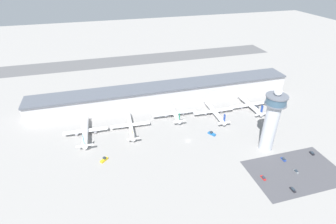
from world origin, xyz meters
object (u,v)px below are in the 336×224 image
at_px(airplane_gate_charlie, 175,113).
at_px(airplane_gate_delta, 214,111).
at_px(service_truck_fuel, 212,134).
at_px(car_silver_sedan, 293,190).
at_px(airplane_gate_alpha, 85,131).
at_px(car_white_wagon, 312,153).
at_px(car_navy_sedan, 296,171).
at_px(control_tower, 272,119).
at_px(service_truck_baggage, 254,107).
at_px(car_grey_coupe, 263,178).
at_px(car_blue_compact, 283,159).
at_px(airplane_gate_bravo, 130,125).
at_px(airplane_gate_echo, 250,105).
at_px(service_truck_catering, 104,160).

relative_size(airplane_gate_charlie, airplane_gate_delta, 0.92).
relative_size(airplane_gate_charlie, service_truck_fuel, 5.94).
bearing_deg(car_silver_sedan, airplane_gate_alpha, 142.13).
relative_size(airplane_gate_delta, car_silver_sedan, 9.94).
height_order(airplane_gate_charlie, car_white_wagon, airplane_gate_charlie).
bearing_deg(car_navy_sedan, service_truck_fuel, 123.60).
height_order(car_navy_sedan, car_white_wagon, car_white_wagon).
xyz_separation_m(control_tower, airplane_gate_alpha, (-134.93, 55.86, -22.04)).
xyz_separation_m(service_truck_baggage, car_grey_coupe, (-46.28, -86.82, -0.53)).
relative_size(airplane_gate_alpha, car_grey_coupe, 9.73).
height_order(car_blue_compact, car_navy_sedan, car_blue_compact).
bearing_deg(car_grey_coupe, control_tower, 54.66).
bearing_deg(airplane_gate_bravo, airplane_gate_delta, 1.11).
height_order(airplane_gate_charlie, car_silver_sedan, airplane_gate_charlie).
bearing_deg(car_navy_sedan, airplane_gate_bravo, 140.45).
relative_size(airplane_gate_echo, service_truck_fuel, 5.76).
xyz_separation_m(service_truck_baggage, car_blue_compact, (-21.14, -74.34, -0.52)).
distance_m(control_tower, car_silver_sedan, 50.75).
distance_m(airplane_gate_charlie, car_white_wagon, 116.46).
height_order(service_truck_baggage, car_grey_coupe, service_truck_baggage).
height_order(airplane_gate_charlie, car_navy_sedan, airplane_gate_charlie).
distance_m(service_truck_baggage, car_navy_sedan, 90.09).
bearing_deg(car_blue_compact, airplane_gate_delta, 107.65).
bearing_deg(car_silver_sedan, service_truck_fuel, 109.33).
distance_m(airplane_gate_charlie, service_truck_fuel, 41.73).
height_order(airplane_gate_charlie, service_truck_fuel, airplane_gate_charlie).
distance_m(service_truck_baggage, car_grey_coupe, 98.38).
distance_m(airplane_gate_alpha, airplane_gate_charlie, 80.23).
bearing_deg(car_silver_sedan, car_white_wagon, 35.17).
distance_m(service_truck_fuel, service_truck_baggage, 66.24).
height_order(service_truck_baggage, car_navy_sedan, service_truck_baggage).
height_order(service_truck_catering, car_blue_compact, service_truck_catering).
relative_size(service_truck_baggage, car_grey_coupe, 1.90).
bearing_deg(airplane_gate_echo, airplane_gate_alpha, -178.67).
relative_size(control_tower, car_grey_coupe, 11.30).
bearing_deg(airplane_gate_charlie, car_grey_coupe, -69.21).
xyz_separation_m(airplane_gate_bravo, airplane_gate_echo, (118.51, 4.04, 0.24)).
distance_m(control_tower, car_navy_sedan, 39.56).
distance_m(airplane_gate_bravo, car_silver_sedan, 132.90).
xyz_separation_m(control_tower, airplane_gate_charlie, (-55.04, 63.30, -21.95)).
bearing_deg(car_grey_coupe, airplane_gate_bravo, 132.59).
height_order(airplane_gate_bravo, car_blue_compact, airplane_gate_bravo).
height_order(service_truck_catering, car_navy_sedan, service_truck_catering).
height_order(airplane_gate_alpha, airplane_gate_charlie, airplane_gate_alpha).
bearing_deg(airplane_gate_echo, service_truck_catering, -164.27).
bearing_deg(car_grey_coupe, airplane_gate_delta, 88.72).
distance_m(airplane_gate_delta, car_silver_sedan, 100.44).
bearing_deg(service_truck_fuel, car_silver_sedan, -70.67).
distance_m(airplane_gate_alpha, car_navy_sedan, 164.13).
xyz_separation_m(airplane_gate_bravo, service_truck_catering, (-25.21, -36.45, -2.92)).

